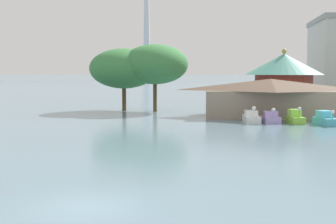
# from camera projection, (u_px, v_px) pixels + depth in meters

# --- Properties ---
(ground_plane) EXTENTS (2000.00, 2000.00, 0.00)m
(ground_plane) POSITION_uv_depth(u_px,v_px,m) (88.00, 207.00, 17.30)
(ground_plane) COLOR slate
(pedal_boat_white) EXTENTS (1.81, 3.03, 1.76)m
(pedal_boat_white) POSITION_uv_depth(u_px,v_px,m) (251.00, 118.00, 46.54)
(pedal_boat_white) COLOR white
(pedal_boat_white) RESTS_ON ground
(pedal_boat_lavender) EXTENTS (1.79, 2.69, 1.61)m
(pedal_boat_lavender) POSITION_uv_depth(u_px,v_px,m) (271.00, 118.00, 46.45)
(pedal_boat_lavender) COLOR #B299D8
(pedal_boat_lavender) RESTS_ON ground
(pedal_boat_lime) EXTENTS (1.83, 2.57, 1.74)m
(pedal_boat_lime) POSITION_uv_depth(u_px,v_px,m) (295.00, 118.00, 45.71)
(pedal_boat_lime) COLOR #8CCC3F
(pedal_boat_lime) RESTS_ON ground
(pedal_boat_cyan) EXTENTS (2.22, 3.26, 1.57)m
(pedal_boat_cyan) POSITION_uv_depth(u_px,v_px,m) (326.00, 119.00, 44.36)
(pedal_boat_cyan) COLOR #4CB7CC
(pedal_boat_cyan) RESTS_ON ground
(boathouse) EXTENTS (15.79, 8.67, 4.42)m
(boathouse) POSITION_uv_depth(u_px,v_px,m) (270.00, 97.00, 52.40)
(boathouse) COLOR gray
(boathouse) RESTS_ON ground
(green_roof_pavilion) EXTENTS (11.36, 11.36, 8.58)m
(green_roof_pavilion) POSITION_uv_depth(u_px,v_px,m) (284.00, 77.00, 65.84)
(green_roof_pavilion) COLOR #993328
(green_roof_pavilion) RESTS_ON ground
(shoreline_tree_tall_left) EXTENTS (9.23, 9.23, 8.39)m
(shoreline_tree_tall_left) POSITION_uv_depth(u_px,v_px,m) (124.00, 68.00, 60.60)
(shoreline_tree_tall_left) COLOR brown
(shoreline_tree_tall_left) RESTS_ON ground
(shoreline_tree_mid) EXTENTS (8.78, 8.78, 8.87)m
(shoreline_tree_mid) POSITION_uv_depth(u_px,v_px,m) (155.00, 64.00, 59.49)
(shoreline_tree_mid) COLOR brown
(shoreline_tree_mid) RESTS_ON ground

